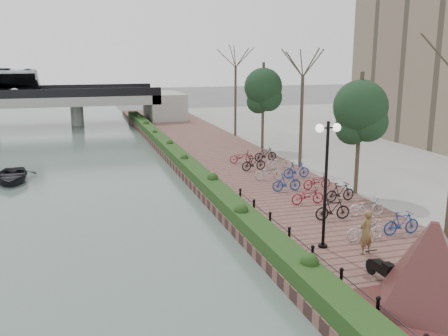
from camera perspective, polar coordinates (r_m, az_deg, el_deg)
name	(u,v)px	position (r m, az deg, el deg)	size (l,w,h in m)	color
ground	(287,297)	(17.20, 7.19, -14.39)	(220.00, 220.00, 0.00)	#59595B
promenade	(236,169)	(33.95, 1.43, -0.13)	(8.00, 75.00, 0.50)	brown
inland_pavement	(433,156)	(41.73, 22.79, 1.30)	(24.00, 75.00, 0.50)	gray
hedge	(180,157)	(35.34, -5.09, 1.25)	(1.10, 56.00, 0.60)	#163B15
chain_fence	(300,247)	(19.05, 8.70, -8.86)	(0.10, 14.10, 0.70)	black
granite_monument	(431,269)	(15.55, 22.54, -10.59)	(4.18, 4.18, 2.80)	#3F1B1C
lamppost	(327,158)	(19.11, 11.67, 1.14)	(1.02, 0.32, 4.94)	black
motorcycle	(381,269)	(17.60, 17.52, -10.90)	(0.44, 1.40, 0.87)	black
pedestrian	(366,232)	(19.56, 15.92, -7.04)	(0.63, 0.41, 1.72)	brown
bicycle_parking	(301,182)	(28.02, 8.82, -1.54)	(2.40, 17.32, 1.00)	#AFB0B4
street_trees	(325,126)	(30.53, 11.51, 4.72)	(3.20, 37.12, 6.80)	#352C1F
boat	(11,176)	(34.06, -23.13, -0.80)	(2.88, 4.03, 0.83)	black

